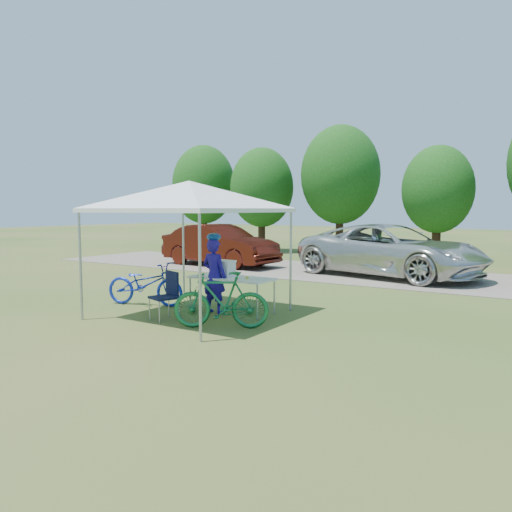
% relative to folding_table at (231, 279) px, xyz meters
% --- Properties ---
extents(ground, '(100.00, 100.00, 0.00)m').
position_rel_folding_table_xyz_m(ground, '(-0.54, -0.69, -0.70)').
color(ground, '#2D5119').
rests_on(ground, ground).
extents(gravel_strip, '(24.00, 5.00, 0.02)m').
position_rel_folding_table_xyz_m(gravel_strip, '(-0.54, 7.31, -0.69)').
color(gravel_strip, gray).
rests_on(gravel_strip, ground).
extents(canopy, '(4.53, 4.53, 3.00)m').
position_rel_folding_table_xyz_m(canopy, '(-0.54, -0.69, 1.95)').
color(canopy, '#A5A5AA').
rests_on(canopy, ground).
extents(treeline, '(24.89, 4.28, 6.30)m').
position_rel_folding_table_xyz_m(treeline, '(-0.83, 13.36, 2.83)').
color(treeline, '#382314').
rests_on(treeline, ground).
extents(folding_table, '(1.81, 0.76, 0.75)m').
position_rel_folding_table_xyz_m(folding_table, '(0.00, 0.00, 0.00)').
color(folding_table, white).
rests_on(folding_table, ground).
extents(folding_chair, '(0.61, 0.64, 0.94)m').
position_rel_folding_table_xyz_m(folding_chair, '(-0.66, -1.21, -0.15)').
color(folding_chair, black).
rests_on(folding_chair, ground).
extents(cooler, '(0.47, 0.32, 0.34)m').
position_rel_folding_table_xyz_m(cooler, '(-0.21, 0.00, 0.22)').
color(cooler, white).
rests_on(cooler, folding_table).
extents(ice_cream_cup, '(0.07, 0.07, 0.05)m').
position_rel_folding_table_xyz_m(ice_cream_cup, '(0.43, -0.05, 0.07)').
color(ice_cream_cup, gold).
rests_on(ice_cream_cup, folding_table).
extents(cyclist, '(0.57, 0.38, 1.56)m').
position_rel_folding_table_xyz_m(cyclist, '(-0.25, -0.26, 0.08)').
color(cyclist, '#1F118E').
rests_on(cyclist, ground).
extents(bike_blue, '(1.95, 1.15, 0.97)m').
position_rel_folding_table_xyz_m(bike_blue, '(-2.08, -0.45, -0.22)').
color(bike_blue, '#142AB2').
rests_on(bike_blue, ground).
extents(bike_green, '(1.75, 1.28, 1.04)m').
position_rel_folding_table_xyz_m(bike_green, '(0.68, -1.26, -0.18)').
color(bike_green, '#166637').
rests_on(bike_green, ground).
extents(minivan, '(6.47, 4.05, 1.67)m').
position_rel_folding_table_xyz_m(minivan, '(1.03, 7.22, 0.15)').
color(minivan, silver).
rests_on(minivan, gravel_strip).
extents(sedan, '(4.84, 1.97, 1.56)m').
position_rel_folding_table_xyz_m(sedan, '(-5.43, 6.72, 0.10)').
color(sedan, '#46130B').
rests_on(sedan, gravel_strip).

